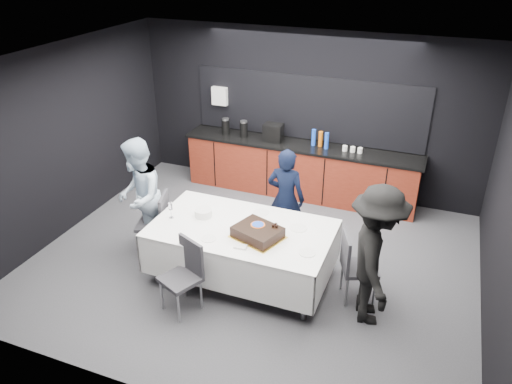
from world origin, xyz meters
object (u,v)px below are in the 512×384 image
at_px(plate_stack, 203,213).
at_px(chair_right, 354,263).
at_px(person_left, 139,197).
at_px(cake_assembly, 258,232).
at_px(party_table, 242,237).
at_px(chair_near, 185,271).
at_px(person_center, 286,198).
at_px(chair_left, 157,219).
at_px(person_right, 376,256).
at_px(champagne_flute, 171,207).

distance_m(plate_stack, chair_right, 2.05).
bearing_deg(person_left, plate_stack, 62.84).
xyz_separation_m(cake_assembly, person_left, (-1.89, 0.27, -0.00)).
relative_size(party_table, chair_near, 2.51).
xyz_separation_m(person_center, person_left, (-1.88, -0.86, 0.09)).
bearing_deg(chair_near, cake_assembly, 43.58).
xyz_separation_m(chair_right, person_left, (-3.05, 0.02, 0.31)).
relative_size(chair_left, person_right, 0.53).
bearing_deg(chair_near, champagne_flute, 129.17).
height_order(champagne_flute, person_right, person_right).
distance_m(champagne_flute, chair_left, 0.61).
height_order(cake_assembly, person_right, person_right).
relative_size(chair_right, person_right, 0.53).
bearing_deg(person_right, cake_assembly, 73.90).
bearing_deg(cake_assembly, party_table, 152.36).
distance_m(person_left, person_right, 3.34).
xyz_separation_m(plate_stack, person_center, (0.85, 0.91, -0.07)).
xyz_separation_m(chair_left, chair_right, (2.79, -0.03, 0.00)).
bearing_deg(cake_assembly, plate_stack, 165.38).
bearing_deg(person_right, person_center, 36.20).
bearing_deg(party_table, person_left, 175.47).
height_order(chair_left, chair_right, same).
bearing_deg(person_center, plate_stack, 46.79).
bearing_deg(person_center, chair_left, 27.96).
relative_size(party_table, cake_assembly, 3.29).
height_order(chair_left, chair_near, same).
height_order(champagne_flute, chair_near, champagne_flute).
distance_m(chair_left, chair_near, 1.32).
height_order(champagne_flute, person_center, person_center).
distance_m(cake_assembly, plate_stack, 0.89).
bearing_deg(plate_stack, chair_near, -78.43).
bearing_deg(cake_assembly, chair_right, 12.02).
relative_size(cake_assembly, chair_left, 0.76).
xyz_separation_m(party_table, person_left, (-1.61, 0.13, 0.21)).
bearing_deg(person_center, person_left, 24.70).
bearing_deg(chair_left, chair_near, -44.43).
relative_size(party_table, person_center, 1.53).
distance_m(plate_stack, champagne_flute, 0.44).
xyz_separation_m(plate_stack, chair_near, (0.18, -0.87, -0.30)).
xyz_separation_m(champagne_flute, person_right, (2.68, -0.05, -0.06)).
height_order(chair_near, person_right, person_right).
relative_size(cake_assembly, person_right, 0.40).
bearing_deg(person_center, chair_near, 69.30).
height_order(person_center, person_left, person_left).
bearing_deg(chair_right, party_table, -175.81).
bearing_deg(chair_near, plate_stack, 101.57).
distance_m(cake_assembly, chair_near, 0.99).
distance_m(chair_left, chair_right, 2.80).
bearing_deg(chair_right, champagne_flute, -174.92).
bearing_deg(person_right, champagne_flute, 73.51).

